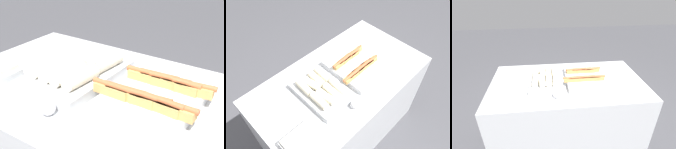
{
  "view_description": "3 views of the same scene",
  "coord_description": "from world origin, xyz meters",
  "views": [
    {
      "loc": [
        0.59,
        -0.93,
        1.54
      ],
      "look_at": [
        -0.04,
        0.0,
        0.99
      ],
      "focal_mm": 50.0,
      "sensor_mm": 36.0,
      "label": 1
    },
    {
      "loc": [
        -0.87,
        -0.83,
        2.33
      ],
      "look_at": [
        -0.04,
        0.0,
        0.99
      ],
      "focal_mm": 35.0,
      "sensor_mm": 36.0,
      "label": 2
    },
    {
      "loc": [
        -0.21,
        -1.52,
        1.82
      ],
      "look_at": [
        -0.04,
        0.0,
        0.99
      ],
      "focal_mm": 28.0,
      "sensor_mm": 36.0,
      "label": 3
    }
  ],
  "objects": [
    {
      "name": "tray_side_front",
      "position": [
        -0.58,
        -0.25,
        0.94
      ],
      "size": [
        0.3,
        0.26,
        0.07
      ],
      "color": "silver",
      "rests_on": "counter"
    },
    {
      "name": "tray_wraps",
      "position": [
        -0.22,
        -0.0,
        0.95
      ],
      "size": [
        0.31,
        0.47,
        0.11
      ],
      "color": "silver",
      "rests_on": "counter"
    },
    {
      "name": "serving_spoon_near",
      "position": [
        -0.15,
        -0.27,
        0.93
      ],
      "size": [
        0.26,
        0.06,
        0.06
      ],
      "color": "silver",
      "rests_on": "counter"
    },
    {
      "name": "ground_plane",
      "position": [
        0.0,
        0.0,
        0.0
      ],
      "size": [
        12.0,
        12.0,
        0.0
      ],
      "primitive_type": "plane",
      "color": "#4C4C51"
    },
    {
      "name": "tray_hotdogs",
      "position": [
        0.16,
        -0.0,
        0.94
      ],
      "size": [
        0.42,
        0.47,
        0.1
      ],
      "color": "silver",
      "rests_on": "counter"
    },
    {
      "name": "counter",
      "position": [
        0.0,
        0.0,
        0.45
      ],
      "size": [
        1.54,
        0.86,
        0.91
      ],
      "color": "silver",
      "rests_on": "ground_plane"
    }
  ]
}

